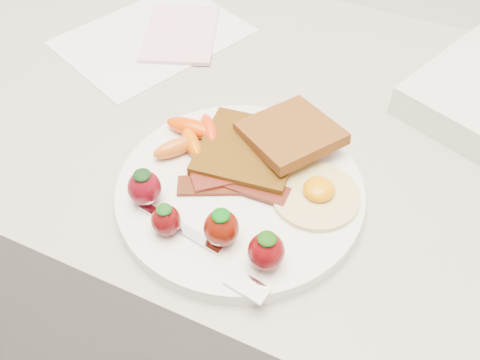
% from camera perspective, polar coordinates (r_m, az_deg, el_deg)
% --- Properties ---
extents(counter, '(2.00, 0.60, 0.90)m').
position_cam_1_polar(counter, '(1.04, 2.85, -11.92)').
color(counter, gray).
rests_on(counter, ground).
extents(plate, '(0.27, 0.27, 0.02)m').
position_cam_1_polar(plate, '(0.59, -0.00, -1.24)').
color(plate, white).
rests_on(plate, counter).
extents(toast_lower, '(0.12, 0.12, 0.01)m').
position_cam_1_polar(toast_lower, '(0.61, 0.90, 3.20)').
color(toast_lower, '#4C2D05').
rests_on(toast_lower, plate).
extents(toast_upper, '(0.13, 0.13, 0.02)m').
position_cam_1_polar(toast_upper, '(0.61, 5.42, 4.99)').
color(toast_upper, '#49220B').
rests_on(toast_upper, toast_lower).
extents(fried_egg, '(0.10, 0.10, 0.02)m').
position_cam_1_polar(fried_egg, '(0.57, 8.15, -1.46)').
color(fried_egg, beige).
rests_on(fried_egg, plate).
extents(bacon_strips, '(0.12, 0.10, 0.01)m').
position_cam_1_polar(bacon_strips, '(0.58, -0.46, -0.12)').
color(bacon_strips, '#330902').
rests_on(bacon_strips, plate).
extents(baby_carrots, '(0.08, 0.10, 0.02)m').
position_cam_1_polar(baby_carrots, '(0.62, -5.19, 4.69)').
color(baby_carrots, '#DF3F00').
rests_on(baby_carrots, plate).
extents(strawberries, '(0.18, 0.06, 0.04)m').
position_cam_1_polar(strawberries, '(0.53, -4.16, -4.35)').
color(strawberries, '#5A0610').
rests_on(strawberries, plate).
extents(fork, '(0.16, 0.06, 0.00)m').
position_cam_1_polar(fork, '(0.52, -3.33, -7.71)').
color(fork, silver).
rests_on(fork, plate).
extents(paper_sheet, '(0.28, 0.31, 0.00)m').
position_cam_1_polar(paper_sheet, '(0.84, -9.26, 14.86)').
color(paper_sheet, white).
rests_on(paper_sheet, counter).
extents(notepad, '(0.15, 0.18, 0.01)m').
position_cam_1_polar(notepad, '(0.83, -6.37, 15.31)').
color(notepad, beige).
rests_on(notepad, paper_sheet).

